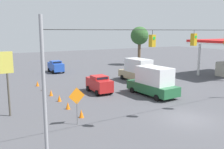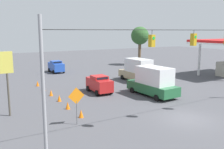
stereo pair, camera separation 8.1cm
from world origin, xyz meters
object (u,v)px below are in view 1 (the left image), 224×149
(overhead_signal_span, at_px, (193,60))
(traffic_cone_third, at_px, (59,98))
(box_truck_green_crossing_near, at_px, (153,82))
(tree_horizon_left, at_px, (140,36))
(box_truck_tan_oncoming_far, at_px, (137,70))
(traffic_cone_fifth, at_px, (43,88))
(traffic_cone_farthest, at_px, (37,84))
(work_zone_sign, at_px, (77,99))
(sedan_red_withflow_mid, at_px, (99,84))
(traffic_cone_second, at_px, (68,105))
(traffic_cone_nearest, at_px, (81,114))
(sedan_blue_withflow_deep, at_px, (56,66))
(traffic_cone_fourth, at_px, (51,93))

(overhead_signal_span, relative_size, traffic_cone_third, 34.41)
(box_truck_green_crossing_near, distance_m, tree_horizon_left, 25.04)
(box_truck_tan_oncoming_far, xyz_separation_m, traffic_cone_fifth, (12.88, -1.08, -1.20))
(traffic_cone_farthest, height_order, work_zone_sign, work_zone_sign)
(overhead_signal_span, distance_m, sedan_red_withflow_mid, 12.23)
(traffic_cone_fifth, bearing_deg, traffic_cone_second, 89.40)
(work_zone_sign, bearing_deg, overhead_signal_span, 156.15)
(sedan_red_withflow_mid, xyz_separation_m, box_truck_tan_oncoming_far, (-7.67, -3.11, 0.52))
(sedan_red_withflow_mid, relative_size, traffic_cone_nearest, 5.84)
(box_truck_tan_oncoming_far, xyz_separation_m, traffic_cone_second, (12.96, 7.08, -1.20))
(sedan_blue_withflow_deep, height_order, traffic_cone_fourth, sedan_blue_withflow_deep)
(traffic_cone_second, height_order, work_zone_sign, work_zone_sign)
(sedan_red_withflow_mid, relative_size, traffic_cone_second, 5.84)
(traffic_cone_fourth, bearing_deg, sedan_red_withflow_mid, 165.34)
(traffic_cone_second, bearing_deg, traffic_cone_nearest, 92.88)
(tree_horizon_left, bearing_deg, box_truck_green_crossing_near, 56.59)
(traffic_cone_farthest, bearing_deg, traffic_cone_third, 90.51)
(sedan_blue_withflow_deep, distance_m, tree_horizon_left, 18.38)
(overhead_signal_span, height_order, traffic_cone_fourth, overhead_signal_span)
(box_truck_green_crossing_near, height_order, work_zone_sign, box_truck_green_crossing_near)
(sedan_red_withflow_mid, height_order, sedan_blue_withflow_deep, sedan_blue_withflow_deep)
(work_zone_sign, bearing_deg, traffic_cone_second, -100.76)
(work_zone_sign, bearing_deg, traffic_cone_farthest, -93.21)
(box_truck_green_crossing_near, height_order, traffic_cone_farthest, box_truck_green_crossing_near)
(overhead_signal_span, height_order, traffic_cone_third, overhead_signal_span)
(box_truck_green_crossing_near, xyz_separation_m, sedan_red_withflow_mid, (4.41, -4.13, -0.52))
(traffic_cone_second, relative_size, traffic_cone_farthest, 1.00)
(overhead_signal_span, xyz_separation_m, traffic_cone_fourth, (7.26, -12.81, -4.45))
(sedan_red_withflow_mid, height_order, traffic_cone_third, sedan_red_withflow_mid)
(box_truck_tan_oncoming_far, distance_m, work_zone_sign, 17.56)
(traffic_cone_nearest, bearing_deg, traffic_cone_second, -87.12)
(work_zone_sign, bearing_deg, traffic_cone_nearest, -125.40)
(sedan_blue_withflow_deep, distance_m, work_zone_sign, 24.88)
(overhead_signal_span, height_order, box_truck_green_crossing_near, overhead_signal_span)
(box_truck_tan_oncoming_far, bearing_deg, traffic_cone_second, 28.63)
(overhead_signal_span, xyz_separation_m, traffic_cone_second, (7.37, -7.48, -4.45))
(traffic_cone_fourth, bearing_deg, tree_horizon_left, -146.91)
(sedan_red_withflow_mid, distance_m, work_zone_sign, 9.96)
(box_truck_tan_oncoming_far, bearing_deg, traffic_cone_fifth, -4.81)
(overhead_signal_span, bearing_deg, traffic_cone_second, -45.44)
(box_truck_tan_oncoming_far, height_order, traffic_cone_fourth, box_truck_tan_oncoming_far)
(traffic_cone_fifth, xyz_separation_m, traffic_cone_farthest, (-0.01, -2.78, 0.00))
(traffic_cone_second, distance_m, traffic_cone_farthest, 10.94)
(traffic_cone_fifth, distance_m, tree_horizon_left, 26.82)
(traffic_cone_nearest, bearing_deg, work_zone_sign, 54.60)
(traffic_cone_fourth, xyz_separation_m, work_zone_sign, (0.85, 9.22, 1.65))
(overhead_signal_span, bearing_deg, work_zone_sign, -23.85)
(overhead_signal_span, distance_m, sedan_blue_withflow_deep, 27.95)
(sedan_red_withflow_mid, bearing_deg, tree_horizon_left, -137.55)
(sedan_red_withflow_mid, height_order, traffic_cone_farthest, sedan_red_withflow_mid)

